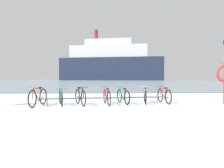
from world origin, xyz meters
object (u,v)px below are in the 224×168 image
at_px(bicycle_0, 38,97).
at_px(bicycle_5, 145,96).
at_px(bicycle_1, 61,97).
at_px(bicycle_6, 164,95).
at_px(bicycle_4, 123,96).
at_px(bicycle_3, 107,97).
at_px(ferry_ship, 110,63).
at_px(bicycle_2, 80,97).

distance_m(bicycle_0, bicycle_5, 4.74).
xyz_separation_m(bicycle_1, bicycle_6, (4.68, 0.46, 0.02)).
bearing_deg(bicycle_4, bicycle_3, -159.39).
distance_m(bicycle_5, ferry_ship, 81.59).
distance_m(bicycle_5, bicycle_6, 0.88).
relative_size(bicycle_1, bicycle_3, 0.93).
bearing_deg(bicycle_2, bicycle_4, 13.01).
bearing_deg(bicycle_2, bicycle_5, 11.23).
distance_m(bicycle_6, ferry_ship, 81.62).
relative_size(bicycle_0, bicycle_1, 1.11).
distance_m(bicycle_2, bicycle_6, 3.87).
xyz_separation_m(bicycle_1, bicycle_5, (3.79, 0.51, 0.01)).
relative_size(bicycle_2, bicycle_5, 0.93).
distance_m(bicycle_2, bicycle_3, 1.16).
height_order(bicycle_4, ferry_ship, ferry_ship).
distance_m(bicycle_3, bicycle_4, 0.80).
xyz_separation_m(bicycle_0, bicycle_1, (0.89, 0.27, -0.04)).
height_order(bicycle_6, ferry_ship, ferry_ship).
height_order(bicycle_2, ferry_ship, ferry_ship).
distance_m(bicycle_2, bicycle_5, 3.00).
height_order(bicycle_0, bicycle_5, bicycle_0).
xyz_separation_m(bicycle_4, ferry_ship, (2.42, 81.40, 7.25)).
relative_size(bicycle_1, bicycle_4, 0.95).
bearing_deg(bicycle_5, bicycle_2, -168.77).
bearing_deg(ferry_ship, bicycle_1, -93.61).
xyz_separation_m(bicycle_2, bicycle_5, (2.95, 0.59, -0.01)).
xyz_separation_m(bicycle_1, ferry_ship, (5.16, 81.76, 7.26)).
relative_size(bicycle_6, ferry_ship, 0.03).
bearing_deg(bicycle_6, bicycle_0, -172.51).
bearing_deg(bicycle_2, bicycle_6, 8.00).
distance_m(bicycle_1, bicycle_6, 4.70).
relative_size(bicycle_0, ferry_ship, 0.04).
bearing_deg(bicycle_2, bicycle_3, 7.76).
relative_size(bicycle_2, bicycle_6, 0.96).
xyz_separation_m(bicycle_3, bicycle_6, (2.68, 0.38, 0.00)).
distance_m(bicycle_0, bicycle_6, 5.61).
relative_size(bicycle_3, bicycle_4, 1.03).
relative_size(bicycle_0, bicycle_3, 1.03).
height_order(bicycle_2, bicycle_3, bicycle_2).
xyz_separation_m(bicycle_2, bicycle_4, (1.90, 0.44, -0.02)).
xyz_separation_m(bicycle_0, bicycle_6, (5.56, 0.73, -0.02)).
xyz_separation_m(bicycle_0, bicycle_4, (3.63, 0.63, -0.03)).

